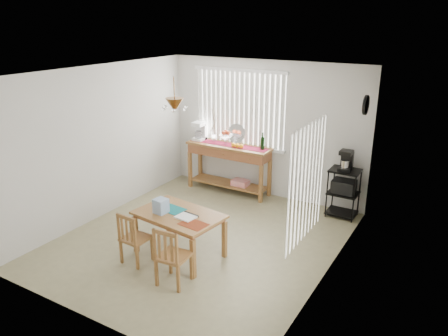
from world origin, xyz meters
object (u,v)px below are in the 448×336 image
Objects in this scene: cart_items at (346,161)px; dining_table at (179,218)px; sideboard at (229,157)px; wire_cart at (344,188)px; chair_left at (134,238)px; chair_right at (172,257)px.

dining_table is at bearing -123.33° from cart_items.
cart_items reaches higher than sideboard.
wire_cart is 0.51m from cart_items.
dining_table is (0.61, -2.52, -0.14)m from sideboard.
sideboard is at bearing -179.48° from cart_items.
sideboard is 2.00× the size of wire_cart.
sideboard reaches higher than chair_left.
chair_right reaches higher than dining_table.
chair_right is (-1.30, -3.20, -0.61)m from cart_items.
sideboard is 2.29m from wire_cart.
sideboard reaches higher than wire_cart.
cart_items is 0.45× the size of chair_left.
cart_items reaches higher than wire_cart.
cart_items is 3.51m from chair_right.
cart_items is (2.28, 0.02, 0.30)m from sideboard.
dining_table is (-1.67, -2.54, -0.44)m from cart_items.
sideboard is at bearing 93.76° from chair_left.
chair_left is 0.93× the size of chair_right.
chair_right is (0.37, -0.67, -0.18)m from dining_table.
chair_left is at bearing -124.36° from cart_items.
dining_table is (-1.67, -2.53, 0.07)m from wire_cart.
cart_items reaches higher than chair_right.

